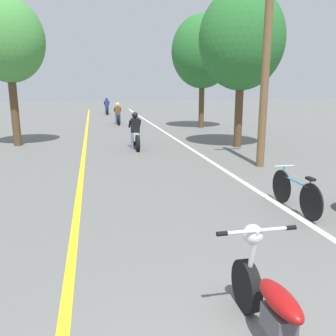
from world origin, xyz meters
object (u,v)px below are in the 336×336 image
at_px(roadside_tree_right_near, 242,40).
at_px(motorcycle_rider_lead, 135,135).
at_px(motorcycle_rider_far, 107,108).
at_px(roadside_tree_left, 8,41).
at_px(motorcycle_foreground, 276,311).
at_px(utility_pole, 267,49).
at_px(motorcycle_rider_mid, 118,116).
at_px(bicycle_parked, 295,192).
at_px(roadside_tree_right_far, 203,52).

height_order(roadside_tree_right_near, motorcycle_rider_lead, roadside_tree_right_near).
bearing_deg(motorcycle_rider_far, roadside_tree_left, -105.11).
distance_m(motorcycle_rider_lead, motorcycle_rider_far, 17.89).
bearing_deg(motorcycle_foreground, roadside_tree_left, 109.86).
bearing_deg(utility_pole, motorcycle_rider_mid, 104.46).
height_order(motorcycle_foreground, bicycle_parked, motorcycle_foreground).
bearing_deg(motorcycle_foreground, roadside_tree_right_far, 75.13).
bearing_deg(roadside_tree_left, motorcycle_foreground, -70.14).
xyz_separation_m(roadside_tree_left, motorcycle_foreground, (4.75, -13.14, -3.77)).
distance_m(utility_pole, roadside_tree_right_near, 3.73).
height_order(motorcycle_rider_mid, motorcycle_rider_far, motorcycle_rider_far).
relative_size(utility_pole, roadside_tree_right_near, 1.11).
relative_size(roadside_tree_right_far, roadside_tree_left, 1.10).
bearing_deg(motorcycle_rider_lead, utility_pole, -49.69).
height_order(utility_pole, bicycle_parked, utility_pole).
bearing_deg(motorcycle_rider_mid, roadside_tree_left, -121.53).
distance_m(roadside_tree_right_near, motorcycle_rider_mid, 11.35).
distance_m(motorcycle_foreground, bicycle_parked, 4.17).
bearing_deg(motorcycle_rider_mid, motorcycle_rider_far, 92.48).
distance_m(motorcycle_foreground, motorcycle_rider_far, 29.33).
height_order(motorcycle_foreground, motorcycle_rider_mid, motorcycle_rider_mid).
distance_m(roadside_tree_right_near, motorcycle_rider_far, 19.26).
xyz_separation_m(utility_pole, motorcycle_rider_lead, (-3.43, 4.04, -2.95)).
relative_size(motorcycle_rider_lead, bicycle_parked, 1.12).
bearing_deg(motorcycle_rider_mid, roadside_tree_right_far, -31.68).
xyz_separation_m(roadside_tree_left, motorcycle_rider_lead, (4.78, -1.70, -3.64)).
height_order(roadside_tree_right_near, motorcycle_foreground, roadside_tree_right_near).
relative_size(motorcycle_rider_far, bicycle_parked, 1.20).
distance_m(roadside_tree_left, motorcycle_rider_far, 17.16).
distance_m(motorcycle_rider_mid, motorcycle_rider_far, 8.47).
bearing_deg(bicycle_parked, roadside_tree_left, 126.13).
xyz_separation_m(motorcycle_rider_lead, motorcycle_rider_mid, (-0.04, 9.42, -0.02)).
distance_m(roadside_tree_left, motorcycle_rider_mid, 9.77).
bearing_deg(roadside_tree_right_far, roadside_tree_left, -153.30).
xyz_separation_m(utility_pole, roadside_tree_right_near, (0.74, 3.59, 0.70)).
distance_m(roadside_tree_left, motorcycle_foreground, 14.47).
xyz_separation_m(roadside_tree_right_near, motorcycle_rider_mid, (-4.21, 9.88, -3.66)).
bearing_deg(roadside_tree_left, motorcycle_rider_lead, -19.59).
height_order(utility_pole, motorcycle_rider_far, utility_pole).
bearing_deg(utility_pole, motorcycle_rider_lead, 130.31).
bearing_deg(roadside_tree_left, motorcycle_rider_far, 74.89).
height_order(utility_pole, motorcycle_rider_lead, utility_pole).
relative_size(roadside_tree_left, motorcycle_rider_lead, 2.91).
bearing_deg(motorcycle_rider_mid, bicycle_parked, -82.42).
distance_m(motorcycle_rider_mid, bicycle_parked, 17.53).
distance_m(roadside_tree_right_near, motorcycle_foreground, 12.35).
relative_size(roadside_tree_right_near, motorcycle_foreground, 3.07).
bearing_deg(motorcycle_foreground, motorcycle_rider_lead, 89.83).
height_order(motorcycle_foreground, motorcycle_rider_lead, motorcycle_rider_lead).
distance_m(utility_pole, roadside_tree_right_far, 10.64).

